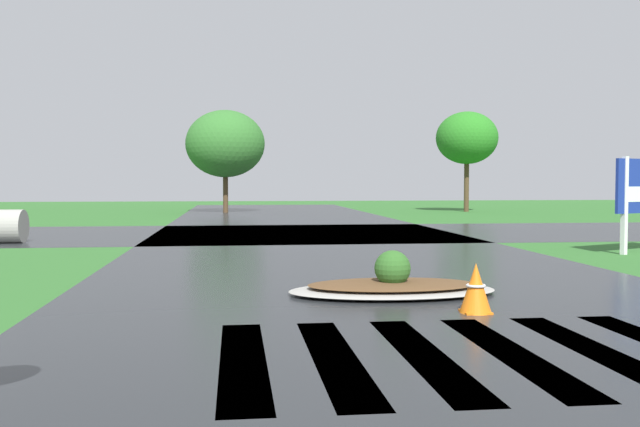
# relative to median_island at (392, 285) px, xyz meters

# --- Properties ---
(asphalt_roadway) EXTENTS (9.95, 80.00, 0.01)m
(asphalt_roadway) POSITION_rel_median_island_xyz_m (-0.09, 1.67, -0.13)
(asphalt_roadway) COLOR #232628
(asphalt_roadway) RESTS_ON ground
(asphalt_cross_road) EXTENTS (90.00, 8.95, 0.01)m
(asphalt_cross_road) POSITION_rel_median_island_xyz_m (-0.09, 13.05, -0.13)
(asphalt_cross_road) COLOR #232628
(asphalt_cross_road) RESTS_ON ground
(crosswalk_stripes) EXTENTS (4.95, 3.47, 0.01)m
(crosswalk_stripes) POSITION_rel_median_island_xyz_m (-0.09, -3.84, -0.13)
(crosswalk_stripes) COLOR white
(crosswalk_stripes) RESTS_ON ground
(median_island) EXTENTS (3.22, 1.75, 0.68)m
(median_island) POSITION_rel_median_island_xyz_m (0.00, 0.00, 0.00)
(median_island) COLOR #9E9B93
(median_island) RESTS_ON ground
(traffic_cone) EXTENTS (0.43, 0.43, 0.66)m
(traffic_cone) POSITION_rel_median_island_xyz_m (0.75, -1.68, 0.19)
(traffic_cone) COLOR orange
(traffic_cone) RESTS_ON ground
(background_treeline) EXTENTS (46.58, 4.62, 5.68)m
(background_treeline) POSITION_rel_median_island_xyz_m (0.06, 29.14, 3.65)
(background_treeline) COLOR #4C3823
(background_treeline) RESTS_ON ground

